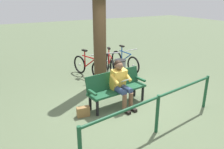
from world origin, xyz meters
TOP-DOWN VIEW (x-y plane):
  - ground_plane at (0.00, 0.00)m, footprint 40.00×40.00m
  - bench at (0.22, -0.18)m, footprint 1.64×0.65m
  - person_reading at (0.17, -0.02)m, footprint 0.52×0.80m
  - handbag at (1.21, 0.01)m, footprint 0.32×0.18m
  - tree_trunk at (-0.04, -1.61)m, footprint 0.39×0.39m
  - litter_bin at (-0.73, -1.55)m, footprint 0.38×0.38m
  - bicycle_blue at (-1.44, -2.41)m, footprint 0.48×1.68m
  - bicycle_green at (-0.77, -2.34)m, footprint 0.66×1.61m
  - bicycle_silver at (0.02, -2.45)m, footprint 0.61×1.63m
  - railing_fence at (0.12, 1.36)m, footprint 3.65×0.65m

SIDE VIEW (x-z plane):
  - ground_plane at x=0.00m, z-range 0.00..0.00m
  - handbag at x=1.21m, z-range 0.00..0.24m
  - bicycle_blue at x=-1.44m, z-range -0.11..0.83m
  - bicycle_green at x=-0.77m, z-range -0.11..0.83m
  - bicycle_silver at x=0.02m, z-range -0.11..0.83m
  - litter_bin at x=-0.73m, z-range 0.00..0.73m
  - bench at x=0.22m, z-range 0.07..0.94m
  - railing_fence at x=0.12m, z-range 0.18..1.03m
  - person_reading at x=0.17m, z-range 0.06..1.27m
  - tree_trunk at x=-0.04m, z-range 0.00..4.02m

